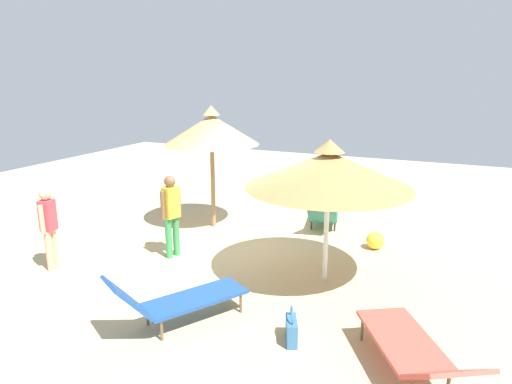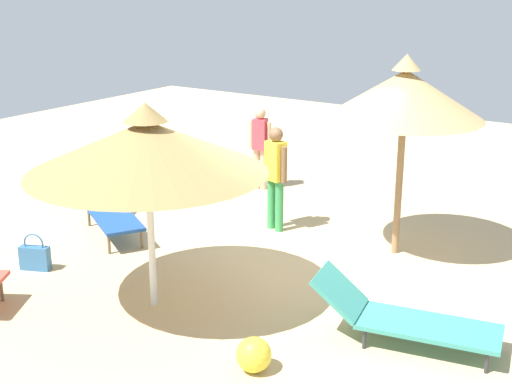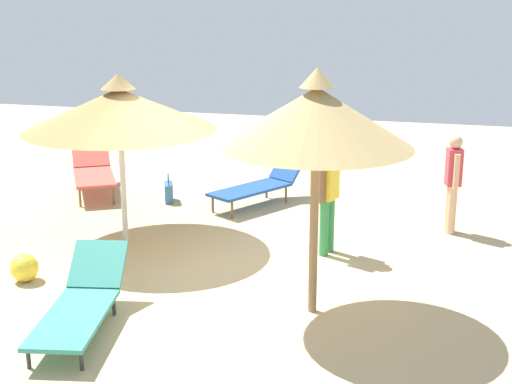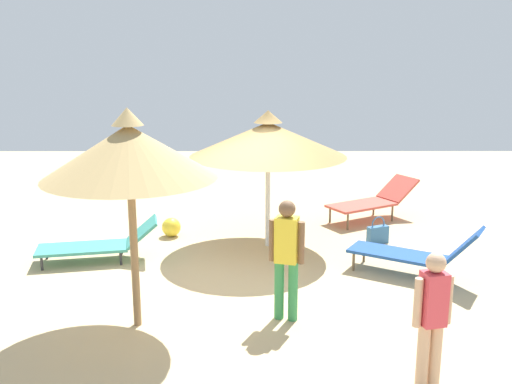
{
  "view_description": "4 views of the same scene",
  "coord_description": "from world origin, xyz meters",
  "px_view_note": "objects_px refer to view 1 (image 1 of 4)",
  "views": [
    {
      "loc": [
        -3.47,
        7.97,
        3.54
      ],
      "look_at": [
        -0.15,
        0.49,
        1.42
      ],
      "focal_mm": 31.83,
      "sensor_mm": 36.0,
      "label": 1
    },
    {
      "loc": [
        -7.35,
        -4.72,
        3.9
      ],
      "look_at": [
        0.09,
        0.29,
        1.09
      ],
      "focal_mm": 48.99,
      "sensor_mm": 36.0,
      "label": 2
    },
    {
      "loc": [
        3.06,
        -8.9,
        3.69
      ],
      "look_at": [
        0.7,
        -0.08,
        1.12
      ],
      "focal_mm": 50.75,
      "sensor_mm": 36.0,
      "label": 3
    },
    {
      "loc": [
        8.84,
        0.45,
        3.56
      ],
      "look_at": [
        0.66,
        0.46,
        1.57
      ],
      "focal_mm": 41.3,
      "sensor_mm": 36.0,
      "label": 4
    }
  ],
  "objects_px": {
    "lounge_chair_center": "(175,299)",
    "handbag": "(292,329)",
    "lounge_chair_edge": "(324,213)",
    "person_standing_back": "(171,211)",
    "parasol_umbrella_far_right": "(212,130)",
    "beach_ball": "(375,240)",
    "parasol_umbrella_front": "(329,170)",
    "lounge_chair_far_left": "(415,350)",
    "person_standing_near_left": "(49,225)"
  },
  "relations": [
    {
      "from": "parasol_umbrella_far_right",
      "to": "handbag",
      "type": "distance_m",
      "value": 5.54
    },
    {
      "from": "lounge_chair_edge",
      "to": "person_standing_back",
      "type": "height_order",
      "value": "person_standing_back"
    },
    {
      "from": "lounge_chair_edge",
      "to": "handbag",
      "type": "relative_size",
      "value": 4.01
    },
    {
      "from": "parasol_umbrella_front",
      "to": "beach_ball",
      "type": "bearing_deg",
      "value": -106.83
    },
    {
      "from": "lounge_chair_edge",
      "to": "person_standing_near_left",
      "type": "bearing_deg",
      "value": 48.6
    },
    {
      "from": "lounge_chair_center",
      "to": "person_standing_back",
      "type": "distance_m",
      "value": 2.69
    },
    {
      "from": "parasol_umbrella_front",
      "to": "parasol_umbrella_far_right",
      "type": "bearing_deg",
      "value": -28.98
    },
    {
      "from": "person_standing_back",
      "to": "beach_ball",
      "type": "bearing_deg",
      "value": -150.6
    },
    {
      "from": "lounge_chair_edge",
      "to": "beach_ball",
      "type": "height_order",
      "value": "lounge_chair_edge"
    },
    {
      "from": "lounge_chair_center",
      "to": "handbag",
      "type": "xyz_separation_m",
      "value": [
        -1.68,
        -0.27,
        -0.23
      ]
    },
    {
      "from": "parasol_umbrella_front",
      "to": "lounge_chair_edge",
      "type": "xyz_separation_m",
      "value": [
        0.81,
        -2.89,
        -1.68
      ]
    },
    {
      "from": "lounge_chair_center",
      "to": "handbag",
      "type": "bearing_deg",
      "value": -170.73
    },
    {
      "from": "beach_ball",
      "to": "parasol_umbrella_far_right",
      "type": "bearing_deg",
      "value": 1.12
    },
    {
      "from": "lounge_chair_edge",
      "to": "handbag",
      "type": "height_order",
      "value": "lounge_chair_edge"
    },
    {
      "from": "lounge_chair_edge",
      "to": "handbag",
      "type": "distance_m",
      "value": 5.05
    },
    {
      "from": "lounge_chair_far_left",
      "to": "person_standing_back",
      "type": "bearing_deg",
      "value": -23.86
    },
    {
      "from": "person_standing_near_left",
      "to": "beach_ball",
      "type": "xyz_separation_m",
      "value": [
        -5.35,
        -3.47,
        -0.68
      ]
    },
    {
      "from": "lounge_chair_edge",
      "to": "lounge_chair_far_left",
      "type": "distance_m",
      "value": 5.77
    },
    {
      "from": "lounge_chair_center",
      "to": "person_standing_back",
      "type": "bearing_deg",
      "value": -55.11
    },
    {
      "from": "lounge_chair_center",
      "to": "handbag",
      "type": "relative_size",
      "value": 3.88
    },
    {
      "from": "parasol_umbrella_far_right",
      "to": "person_standing_near_left",
      "type": "height_order",
      "value": "parasol_umbrella_far_right"
    },
    {
      "from": "parasol_umbrella_far_right",
      "to": "lounge_chair_edge",
      "type": "height_order",
      "value": "parasol_umbrella_far_right"
    },
    {
      "from": "parasol_umbrella_far_right",
      "to": "person_standing_near_left",
      "type": "bearing_deg",
      "value": 65.53
    },
    {
      "from": "person_standing_back",
      "to": "handbag",
      "type": "bearing_deg",
      "value": 149.31
    },
    {
      "from": "lounge_chair_center",
      "to": "parasol_umbrella_front",
      "type": "bearing_deg",
      "value": -123.67
    },
    {
      "from": "lounge_chair_center",
      "to": "lounge_chair_far_left",
      "type": "height_order",
      "value": "lounge_chair_center"
    },
    {
      "from": "parasol_umbrella_far_right",
      "to": "parasol_umbrella_front",
      "type": "height_order",
      "value": "parasol_umbrella_far_right"
    },
    {
      "from": "parasol_umbrella_front",
      "to": "lounge_chair_center",
      "type": "bearing_deg",
      "value": 56.33
    },
    {
      "from": "lounge_chair_far_left",
      "to": "parasol_umbrella_far_right",
      "type": "bearing_deg",
      "value": -39.59
    },
    {
      "from": "beach_ball",
      "to": "person_standing_near_left",
      "type": "bearing_deg",
      "value": 33.01
    },
    {
      "from": "lounge_chair_center",
      "to": "person_standing_near_left",
      "type": "height_order",
      "value": "person_standing_near_left"
    },
    {
      "from": "parasol_umbrella_far_right",
      "to": "lounge_chair_center",
      "type": "height_order",
      "value": "parasol_umbrella_far_right"
    },
    {
      "from": "person_standing_near_left",
      "to": "beach_ball",
      "type": "relative_size",
      "value": 4.22
    },
    {
      "from": "lounge_chair_edge",
      "to": "lounge_chair_far_left",
      "type": "bearing_deg",
      "value": 115.9
    },
    {
      "from": "parasol_umbrella_far_right",
      "to": "beach_ball",
      "type": "xyz_separation_m",
      "value": [
        -3.8,
        -0.07,
        -2.14
      ]
    },
    {
      "from": "lounge_chair_far_left",
      "to": "person_standing_back",
      "type": "xyz_separation_m",
      "value": [
        4.78,
        -2.11,
        0.51
      ]
    },
    {
      "from": "parasol_umbrella_far_right",
      "to": "handbag",
      "type": "relative_size",
      "value": 5.42
    },
    {
      "from": "parasol_umbrella_far_right",
      "to": "lounge_chair_far_left",
      "type": "xyz_separation_m",
      "value": [
        -4.94,
        4.09,
        -1.88
      ]
    },
    {
      "from": "lounge_chair_far_left",
      "to": "handbag",
      "type": "distance_m",
      "value": 1.63
    },
    {
      "from": "parasol_umbrella_front",
      "to": "person_standing_near_left",
      "type": "bearing_deg",
      "value": 18.58
    },
    {
      "from": "parasol_umbrella_far_right",
      "to": "lounge_chair_edge",
      "type": "xyz_separation_m",
      "value": [
        -2.42,
        -1.1,
        -2.0
      ]
    },
    {
      "from": "parasol_umbrella_far_right",
      "to": "person_standing_back",
      "type": "distance_m",
      "value": 2.41
    },
    {
      "from": "parasol_umbrella_far_right",
      "to": "lounge_chair_edge",
      "type": "distance_m",
      "value": 3.33
    },
    {
      "from": "parasol_umbrella_front",
      "to": "handbag",
      "type": "relative_size",
      "value": 5.33
    },
    {
      "from": "parasol_umbrella_far_right",
      "to": "person_standing_back",
      "type": "relative_size",
      "value": 1.73
    },
    {
      "from": "lounge_chair_center",
      "to": "parasol_umbrella_far_right",
      "type": "bearing_deg",
      "value": -67.98
    },
    {
      "from": "person_standing_back",
      "to": "beach_ball",
      "type": "xyz_separation_m",
      "value": [
        -3.64,
        -2.05,
        -0.77
      ]
    },
    {
      "from": "parasol_umbrella_far_right",
      "to": "parasol_umbrella_front",
      "type": "xyz_separation_m",
      "value": [
        -3.23,
        1.79,
        -0.32
      ]
    },
    {
      "from": "lounge_chair_center",
      "to": "lounge_chair_far_left",
      "type": "bearing_deg",
      "value": -179.12
    },
    {
      "from": "lounge_chair_far_left",
      "to": "parasol_umbrella_front",
      "type": "bearing_deg",
      "value": -53.37
    }
  ]
}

